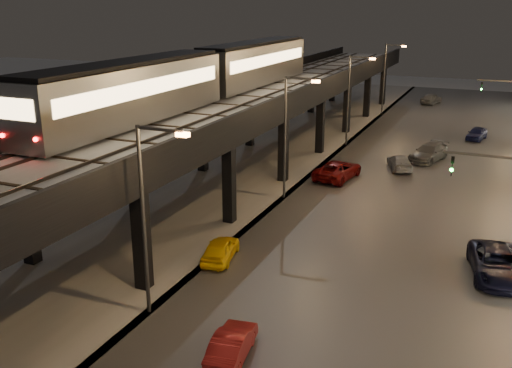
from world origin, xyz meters
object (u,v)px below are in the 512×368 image
(car_taxi, at_px, (220,250))
(car_onc_red, at_px, (477,134))
(car_near_white, at_px, (232,346))
(car_mid_silver, at_px, (338,170))
(subway_train, at_px, (205,74))
(car_onc_dark, at_px, (497,265))
(car_far_white, at_px, (431,99))
(car_onc_white, at_px, (429,153))
(car_mid_dark, at_px, (400,163))

(car_taxi, height_order, car_onc_red, car_onc_red)
(car_near_white, distance_m, car_mid_silver, 26.11)
(subway_train, distance_m, car_onc_dark, 26.06)
(car_far_white, relative_size, car_onc_red, 1.15)
(car_near_white, xyz_separation_m, car_onc_white, (3.38, 34.79, 0.14))
(car_near_white, xyz_separation_m, car_far_white, (-0.30, 66.86, 0.14))
(car_far_white, relative_size, car_onc_dark, 0.81)
(car_taxi, relative_size, car_mid_silver, 0.69)
(car_near_white, relative_size, car_onc_dark, 0.69)
(car_taxi, distance_m, car_onc_white, 27.77)
(car_taxi, bearing_deg, car_mid_silver, -106.90)
(car_near_white, bearing_deg, car_onc_red, -107.51)
(car_mid_dark, bearing_deg, car_mid_silver, 30.47)
(car_far_white, height_order, car_onc_red, car_far_white)
(subway_train, height_order, car_onc_red, subway_train)
(car_mid_silver, bearing_deg, car_onc_white, -116.51)
(car_near_white, height_order, car_mid_silver, car_mid_silver)
(car_onc_dark, bearing_deg, subway_train, 145.90)
(car_onc_dark, height_order, car_onc_red, car_onc_dark)
(car_mid_silver, bearing_deg, car_onc_dark, 140.31)
(car_taxi, xyz_separation_m, car_onc_dark, (14.36, 3.87, 0.11))
(subway_train, xyz_separation_m, car_near_white, (12.95, -22.29, -7.92))
(car_taxi, xyz_separation_m, car_mid_dark, (6.08, 22.65, -0.02))
(car_mid_silver, distance_m, car_mid_dark, 6.45)
(subway_train, height_order, car_onc_dark, subway_train)
(car_onc_dark, bearing_deg, car_onc_white, 95.76)
(car_mid_dark, height_order, car_onc_dark, car_onc_dark)
(subway_train, bearing_deg, car_onc_red, 49.39)
(subway_train, relative_size, car_mid_silver, 7.21)
(car_mid_silver, bearing_deg, car_far_white, -85.10)
(subway_train, distance_m, car_near_white, 26.97)
(car_onc_dark, height_order, car_onc_white, car_onc_dark)
(car_mid_dark, height_order, car_far_white, car_far_white)
(car_onc_dark, relative_size, car_onc_red, 1.41)
(car_mid_dark, distance_m, car_onc_dark, 20.52)
(subway_train, distance_m, car_mid_dark, 18.52)
(car_mid_dark, height_order, car_onc_white, car_onc_white)
(car_onc_red, bearing_deg, car_onc_dark, -74.00)
(car_mid_dark, relative_size, car_onc_red, 1.11)
(car_mid_silver, xyz_separation_m, car_onc_red, (9.74, 19.56, -0.10))
(car_onc_dark, relative_size, car_onc_white, 1.05)
(car_mid_dark, bearing_deg, car_onc_dark, 94.99)
(car_near_white, relative_size, car_onc_white, 0.72)
(subway_train, height_order, car_taxi, subway_train)
(car_near_white, xyz_separation_m, car_mid_dark, (1.44, 30.85, 0.01))
(car_onc_white, bearing_deg, car_mid_dark, -98.93)
(car_onc_dark, bearing_deg, car_mid_silver, 122.13)
(car_mid_silver, height_order, car_mid_dark, car_mid_silver)
(car_near_white, height_order, car_onc_red, car_onc_red)
(car_far_white, bearing_deg, subway_train, 90.44)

